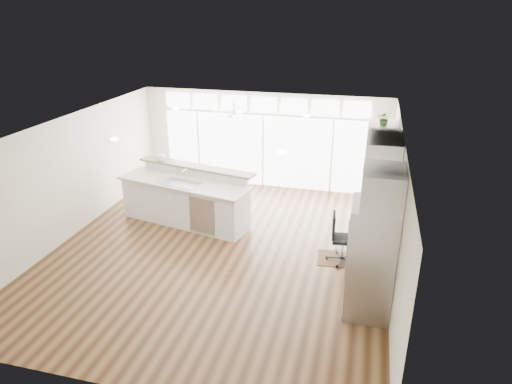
# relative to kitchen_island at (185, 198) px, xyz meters

# --- Properties ---
(floor) EXTENTS (7.00, 8.00, 0.02)m
(floor) POSITION_rel_kitchen_island_xyz_m (1.24, -1.08, -0.66)
(floor) COLOR #3D2412
(floor) RESTS_ON ground
(ceiling) EXTENTS (7.00, 8.00, 0.02)m
(ceiling) POSITION_rel_kitchen_island_xyz_m (1.24, -1.08, 2.05)
(ceiling) COLOR white
(ceiling) RESTS_ON wall_back
(wall_back) EXTENTS (7.00, 0.04, 2.70)m
(wall_back) POSITION_rel_kitchen_island_xyz_m (1.24, 2.92, 0.70)
(wall_back) COLOR beige
(wall_back) RESTS_ON floor
(wall_front) EXTENTS (7.00, 0.04, 2.70)m
(wall_front) POSITION_rel_kitchen_island_xyz_m (1.24, -5.08, 0.70)
(wall_front) COLOR beige
(wall_front) RESTS_ON floor
(wall_left) EXTENTS (0.04, 8.00, 2.70)m
(wall_left) POSITION_rel_kitchen_island_xyz_m (-2.26, -1.08, 0.70)
(wall_left) COLOR beige
(wall_left) RESTS_ON floor
(wall_right) EXTENTS (0.04, 8.00, 2.70)m
(wall_right) POSITION_rel_kitchen_island_xyz_m (4.74, -1.08, 0.70)
(wall_right) COLOR beige
(wall_right) RESTS_ON floor
(glass_wall) EXTENTS (5.80, 0.06, 2.08)m
(glass_wall) POSITION_rel_kitchen_island_xyz_m (1.24, 2.86, 0.40)
(glass_wall) COLOR white
(glass_wall) RESTS_ON wall_back
(transom_row) EXTENTS (5.90, 0.06, 0.40)m
(transom_row) POSITION_rel_kitchen_island_xyz_m (1.24, 2.86, 1.73)
(transom_row) COLOR white
(transom_row) RESTS_ON wall_back
(desk_window) EXTENTS (0.04, 0.85, 0.85)m
(desk_window) POSITION_rel_kitchen_island_xyz_m (4.70, -0.78, 0.90)
(desk_window) COLOR white
(desk_window) RESTS_ON wall_right
(ceiling_fan) EXTENTS (1.16, 1.16, 0.32)m
(ceiling_fan) POSITION_rel_kitchen_island_xyz_m (0.74, 1.72, 1.83)
(ceiling_fan) COLOR white
(ceiling_fan) RESTS_ON ceiling
(recessed_lights) EXTENTS (3.40, 3.00, 0.02)m
(recessed_lights) POSITION_rel_kitchen_island_xyz_m (1.24, -0.88, 2.03)
(recessed_lights) COLOR white
(recessed_lights) RESTS_ON ceiling
(oven_cabinet) EXTENTS (0.64, 1.20, 2.50)m
(oven_cabinet) POSITION_rel_kitchen_island_xyz_m (4.41, 0.72, 0.60)
(oven_cabinet) COLOR silver
(oven_cabinet) RESTS_ON floor
(desk_nook) EXTENTS (0.72, 1.30, 0.76)m
(desk_nook) POSITION_rel_kitchen_island_xyz_m (4.37, -0.78, -0.27)
(desk_nook) COLOR silver
(desk_nook) RESTS_ON floor
(upper_cabinets) EXTENTS (0.64, 1.30, 0.64)m
(upper_cabinets) POSITION_rel_kitchen_island_xyz_m (4.41, -0.78, 1.70)
(upper_cabinets) COLOR silver
(upper_cabinets) RESTS_ON wall_right
(refrigerator) EXTENTS (0.76, 0.90, 2.00)m
(refrigerator) POSITION_rel_kitchen_island_xyz_m (4.35, -2.43, 0.35)
(refrigerator) COLOR #ACADB1
(refrigerator) RESTS_ON floor
(fridge_cabinet) EXTENTS (0.64, 0.90, 0.60)m
(fridge_cabinet) POSITION_rel_kitchen_island_xyz_m (4.41, -2.43, 1.65)
(fridge_cabinet) COLOR silver
(fridge_cabinet) RESTS_ON wall_right
(framed_photos) EXTENTS (0.06, 0.22, 0.80)m
(framed_photos) POSITION_rel_kitchen_island_xyz_m (4.70, -0.16, 0.75)
(framed_photos) COLOR black
(framed_photos) RESTS_ON wall_right
(kitchen_island) EXTENTS (3.45, 1.88, 1.30)m
(kitchen_island) POSITION_rel_kitchen_island_xyz_m (0.00, 0.00, 0.00)
(kitchen_island) COLOR silver
(kitchen_island) RESTS_ON floor
(rug) EXTENTS (0.97, 0.73, 0.01)m
(rug) POSITION_rel_kitchen_island_xyz_m (3.78, -0.84, -0.64)
(rug) COLOR #3B2012
(rug) RESTS_ON floor
(office_chair) EXTENTS (0.59, 0.55, 1.05)m
(office_chair) POSITION_rel_kitchen_island_xyz_m (3.81, -0.89, -0.13)
(office_chair) COLOR black
(office_chair) RESTS_ON floor
(fishbowl) EXTENTS (0.23, 0.23, 0.22)m
(fishbowl) POSITION_rel_kitchen_island_xyz_m (-0.85, 0.59, 0.76)
(fishbowl) COLOR silver
(fishbowl) RESTS_ON kitchen_island
(monitor) EXTENTS (0.08, 0.45, 0.37)m
(monitor) POSITION_rel_kitchen_island_xyz_m (4.29, -0.78, 0.30)
(monitor) COLOR black
(monitor) RESTS_ON desk_nook
(keyboard) EXTENTS (0.12, 0.32, 0.02)m
(keyboard) POSITION_rel_kitchen_island_xyz_m (4.12, -0.78, 0.12)
(keyboard) COLOR silver
(keyboard) RESTS_ON desk_nook
(potted_plant) EXTENTS (0.31, 0.34, 0.25)m
(potted_plant) POSITION_rel_kitchen_island_xyz_m (4.41, 0.72, 1.98)
(potted_plant) COLOR #315323
(potted_plant) RESTS_ON oven_cabinet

